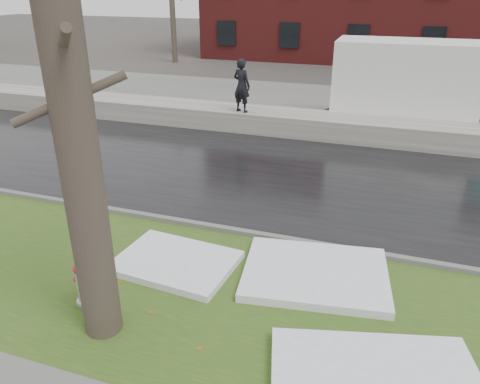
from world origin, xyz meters
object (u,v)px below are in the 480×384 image
(fire_hydrant, at_px, (83,281))
(box_truck, at_px, (435,85))
(tree, at_px, (71,105))
(worker, at_px, (242,86))

(fire_hydrant, bearing_deg, box_truck, 80.44)
(tree, relative_size, box_truck, 0.75)
(box_truck, height_order, worker, box_truck)
(tree, xyz_separation_m, worker, (-1.39, 10.79, -1.92))
(tree, bearing_deg, fire_hydrant, 145.68)
(tree, distance_m, box_truck, 14.14)
(tree, relative_size, worker, 3.80)
(fire_hydrant, relative_size, tree, 0.11)
(fire_hydrant, xyz_separation_m, worker, (-0.74, 10.35, 1.21))
(fire_hydrant, height_order, worker, worker)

